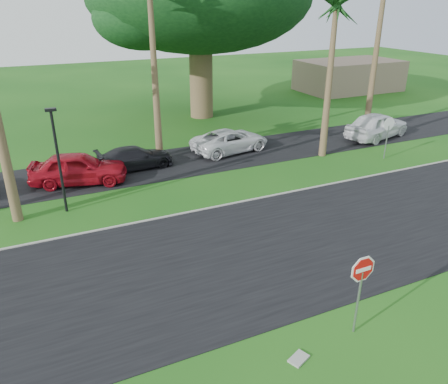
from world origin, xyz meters
name	(u,v)px	position (x,y,z in m)	size (l,w,h in m)	color
ground	(283,279)	(0.00, 0.00, 0.00)	(120.00, 120.00, 0.00)	#144812
road	(254,251)	(0.00, 2.00, 0.01)	(120.00, 8.00, 0.02)	black
parking_strip	(168,164)	(0.00, 12.50, 0.01)	(120.00, 5.00, 0.02)	black
curb	(212,208)	(0.00, 6.05, 0.03)	(120.00, 0.12, 0.06)	gray
stop_sign_near	(361,279)	(0.50, -3.00, 1.77)	(1.05, 0.07, 2.62)	gray
stop_sign_far	(388,129)	(12.00, 8.00, 1.77)	(1.05, 0.07, 2.62)	gray
palm_right_near	(336,9)	(9.00, 10.00, 8.19)	(5.00, 5.00, 9.50)	brown
streetlight_right	(58,155)	(-6.00, 8.50, 2.65)	(0.45, 0.25, 4.64)	black
building_far	(349,75)	(24.00, 26.00, 1.50)	(10.00, 6.00, 3.00)	gray
car_red	(78,168)	(-4.98, 11.59, 0.81)	(1.92, 4.77, 1.63)	#A20D1B
car_dark	(135,158)	(-1.83, 12.54, 0.61)	(1.72, 4.23, 1.23)	black
car_minivan	(230,141)	(4.25, 13.00, 0.69)	(2.28, 4.94, 1.37)	silver
car_pickup	(377,125)	(14.48, 11.45, 0.88)	(2.08, 5.16, 1.76)	silver
utility_slab	(299,359)	(-1.52, -3.24, 0.03)	(0.55, 0.35, 0.06)	gray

